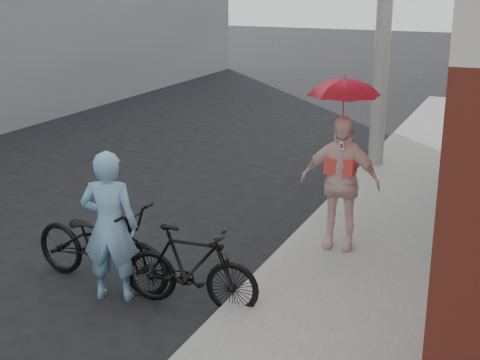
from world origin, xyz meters
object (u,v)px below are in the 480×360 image
Objects in this scene: bike_left at (101,244)px; bike_right at (191,268)px; officer at (110,226)px; kimono_woman at (340,182)px; planter at (461,231)px.

bike_left is 1.23× the size of bike_right.
kimono_woman reaches higher than officer.
kimono_woman is (1.06, 2.08, 0.52)m from bike_right.
bike_right is at bearing 170.79° from officer.
bike_right is 4.18× the size of planter.
officer is 1.01m from bike_right.
kimono_woman is at bearing -150.46° from officer.
officer is at bearing -123.36° from bike_left.
bike_left is 4.76m from planter.
bike_right is 2.39m from kimono_woman.
kimono_woman is at bearing -31.77° from bike_right.
officer is 2.99m from kimono_woman.
officer is at bearing 94.97° from bike_right.
bike_right is at bearing -129.79° from planter.
bike_left is at bearing 80.83° from bike_right.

